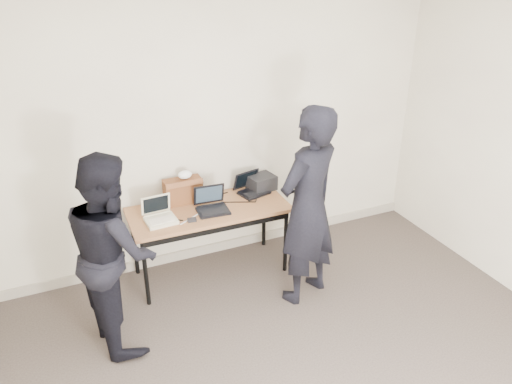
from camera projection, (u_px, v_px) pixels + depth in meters
room at (349, 242)px, 2.97m from camera, size 4.60×4.60×2.80m
desk at (209, 214)px, 4.73m from camera, size 1.51×0.67×0.72m
laptop_beige at (160, 216)px, 4.48m from camera, size 0.28×0.28×0.22m
laptop_center at (212, 205)px, 4.67m from camera, size 0.31×0.30×0.23m
laptop_right at (251, 188)px, 5.01m from camera, size 0.34×0.33×0.21m
leather_satchel at (183, 190)px, 4.77m from camera, size 0.36×0.18×0.25m
tissue at (185, 175)px, 4.72m from camera, size 0.15×0.12×0.08m
equipment_box at (262, 182)px, 5.06m from camera, size 0.29×0.26×0.15m
power_brick at (192, 220)px, 4.48m from camera, size 0.08×0.06×0.03m
cables at (214, 207)px, 4.72m from camera, size 1.15×0.45×0.01m
person_typist at (308, 207)px, 4.31m from camera, size 0.78×0.66×1.83m
person_observer at (113, 251)px, 3.87m from camera, size 0.73×0.87×1.63m
baseboard at (224, 245)px, 5.38m from camera, size 4.50×0.03×0.10m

